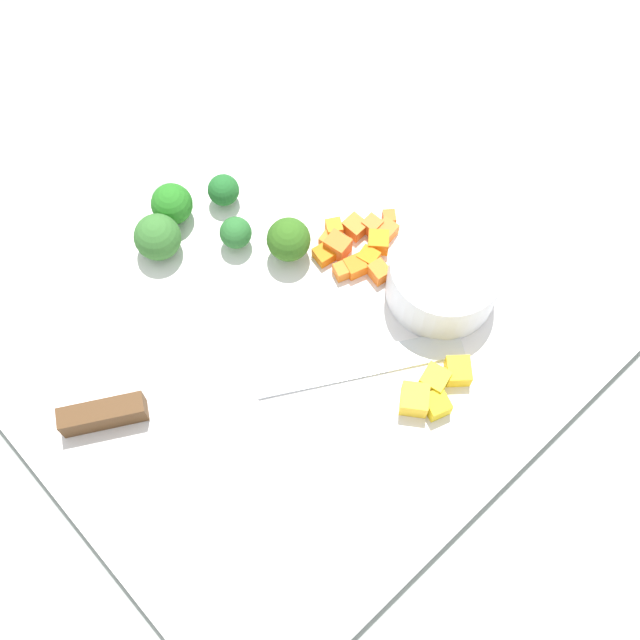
{
  "coord_description": "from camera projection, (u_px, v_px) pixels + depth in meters",
  "views": [
    {
      "loc": [
        -0.18,
        -0.19,
        0.61
      ],
      "look_at": [
        0.0,
        0.0,
        0.02
      ],
      "focal_mm": 45.76,
      "sensor_mm": 36.0,
      "label": 1
    }
  ],
  "objects": [
    {
      "name": "carrot_dice_5",
      "position": [
        334.0,
        228.0,
        0.68
      ],
      "size": [
        0.02,
        0.02,
        0.01
      ],
      "primitive_type": "cube",
      "rotation": [
        0.0,
        0.0,
        2.62
      ],
      "color": "orange",
      "rests_on": "cutting_board"
    },
    {
      "name": "pepper_dice_2",
      "position": [
        434.0,
        381.0,
        0.62
      ],
      "size": [
        0.02,
        0.02,
        0.02
      ],
      "primitive_type": "cube",
      "rotation": [
        0.0,
        0.0,
        0.27
      ],
      "color": "yellow",
      "rests_on": "cutting_board"
    },
    {
      "name": "ground_plane",
      "position": [
        320.0,
        331.0,
        0.66
      ],
      "size": [
        4.0,
        4.0,
        0.0
      ],
      "primitive_type": "plane",
      "color": "#929993"
    },
    {
      "name": "carrot_dice_12",
      "position": [
        387.0,
        230.0,
        0.68
      ],
      "size": [
        0.02,
        0.02,
        0.01
      ],
      "primitive_type": "cube",
      "rotation": [
        0.0,
        0.0,
        0.14
      ],
      "color": "orange",
      "rests_on": "cutting_board"
    },
    {
      "name": "carrot_dice_6",
      "position": [
        325.0,
        254.0,
        0.67
      ],
      "size": [
        0.02,
        0.02,
        0.01
      ],
      "primitive_type": "cube",
      "rotation": [
        0.0,
        0.0,
        2.99
      ],
      "color": "orange",
      "rests_on": "cutting_board"
    },
    {
      "name": "carrot_dice_10",
      "position": [
        355.0,
        266.0,
        0.67
      ],
      "size": [
        0.02,
        0.02,
        0.01
      ],
      "primitive_type": "cube",
      "rotation": [
        0.0,
        0.0,
        1.29
      ],
      "color": "orange",
      "rests_on": "cutting_board"
    },
    {
      "name": "pepper_dice_3",
      "position": [
        458.0,
        371.0,
        0.63
      ],
      "size": [
        0.03,
        0.03,
        0.02
      ],
      "primitive_type": "cube",
      "rotation": [
        0.0,
        0.0,
        0.87
      ],
      "color": "yellow",
      "rests_on": "cutting_board"
    },
    {
      "name": "carrot_dice_0",
      "position": [
        327.0,
        240.0,
        0.68
      ],
      "size": [
        0.01,
        0.01,
        0.01
      ],
      "primitive_type": "cube",
      "rotation": [
        0.0,
        0.0,
        0.23
      ],
      "color": "orange",
      "rests_on": "cutting_board"
    },
    {
      "name": "carrot_dice_8",
      "position": [
        342.0,
        271.0,
        0.67
      ],
      "size": [
        0.02,
        0.02,
        0.01
      ],
      "primitive_type": "cube",
      "rotation": [
        0.0,
        0.0,
        1.24
      ],
      "color": "orange",
      "rests_on": "cutting_board"
    },
    {
      "name": "chef_knife",
      "position": [
        185.0,
        399.0,
        0.62
      ],
      "size": [
        0.28,
        0.17,
        0.02
      ],
      "rotation": [
        0.0,
        0.0,
        5.76
      ],
      "color": "silver",
      "rests_on": "cutting_board"
    },
    {
      "name": "carrot_dice_2",
      "position": [
        389.0,
        219.0,
        0.69
      ],
      "size": [
        0.02,
        0.02,
        0.01
      ],
      "primitive_type": "cube",
      "rotation": [
        0.0,
        0.0,
        0.92
      ],
      "color": "orange",
      "rests_on": "cutting_board"
    },
    {
      "name": "pepper_dice_1",
      "position": [
        436.0,
        404.0,
        0.62
      ],
      "size": [
        0.02,
        0.02,
        0.02
      ],
      "primitive_type": "cube",
      "rotation": [
        0.0,
        0.0,
        1.25
      ],
      "color": "yellow",
      "rests_on": "cutting_board"
    },
    {
      "name": "cutting_board",
      "position": [
        320.0,
        328.0,
        0.66
      ],
      "size": [
        0.47,
        0.37,
        0.01
      ],
      "primitive_type": "cube",
      "color": "white",
      "rests_on": "ground_plane"
    },
    {
      "name": "carrot_dice_7",
      "position": [
        368.0,
        258.0,
        0.67
      ],
      "size": [
        0.02,
        0.02,
        0.01
      ],
      "primitive_type": "cube",
      "rotation": [
        0.0,
        0.0,
        1.82
      ],
      "color": "orange",
      "rests_on": "cutting_board"
    },
    {
      "name": "broccoli_floret_4",
      "position": [
        224.0,
        190.0,
        0.69
      ],
      "size": [
        0.03,
        0.03,
        0.03
      ],
      "color": "#8CB266",
      "rests_on": "cutting_board"
    },
    {
      "name": "carrot_dice_3",
      "position": [
        355.0,
        227.0,
        0.68
      ],
      "size": [
        0.02,
        0.02,
        0.01
      ],
      "primitive_type": "cube",
      "rotation": [
        0.0,
        0.0,
        1.63
      ],
      "color": "orange",
      "rests_on": "cutting_board"
    },
    {
      "name": "carrot_dice_4",
      "position": [
        376.0,
        269.0,
        0.67
      ],
      "size": [
        0.02,
        0.02,
        0.01
      ],
      "primitive_type": "cube",
      "rotation": [
        0.0,
        0.0,
        3.0
      ],
      "color": "orange",
      "rests_on": "cutting_board"
    },
    {
      "name": "broccoli_floret_2",
      "position": [
        238.0,
        231.0,
        0.67
      ],
      "size": [
        0.03,
        0.03,
        0.03
      ],
      "color": "#83B055",
      "rests_on": "cutting_board"
    },
    {
      "name": "broccoli_floret_0",
      "position": [
        289.0,
        240.0,
        0.66
      ],
      "size": [
        0.04,
        0.04,
        0.04
      ],
      "color": "#97B85A",
      "rests_on": "cutting_board"
    },
    {
      "name": "pepper_dice_0",
      "position": [
        414.0,
        400.0,
        0.62
      ],
      "size": [
        0.03,
        0.03,
        0.02
      ],
      "primitive_type": "cube",
      "rotation": [
        0.0,
        0.0,
        0.69
      ],
      "color": "yellow",
      "rests_on": "cutting_board"
    },
    {
      "name": "carrot_dice_1",
      "position": [
        378.0,
        242.0,
        0.67
      ],
      "size": [
        0.02,
        0.02,
        0.02
      ],
      "primitive_type": "cube",
      "rotation": [
        0.0,
        0.0,
        2.33
      ],
      "color": "orange",
      "rests_on": "cutting_board"
    },
    {
      "name": "broccoli_floret_1",
      "position": [
        172.0,
        204.0,
        0.68
      ],
      "size": [
        0.03,
        0.03,
        0.04
      ],
      "color": "#89B16C",
      "rests_on": "cutting_board"
    },
    {
      "name": "broccoli_floret_3",
      "position": [
        158.0,
        237.0,
        0.66
      ],
      "size": [
        0.04,
        0.04,
        0.04
      ],
      "color": "#8AB559",
      "rests_on": "cutting_board"
    },
    {
      "name": "prep_bowl",
      "position": [
        444.0,
        278.0,
        0.64
      ],
      "size": [
        0.09,
        0.09,
        0.05
      ],
      "primitive_type": "cylinder",
      "color": "white",
      "rests_on": "cutting_board"
    },
    {
      "name": "carrot_dice_9",
      "position": [
        372.0,
        226.0,
        0.68
      ],
      "size": [
        0.01,
        0.01,
        0.01
      ],
      "primitive_type": "cube",
      "rotation": [
        0.0,
        0.0,
        1.67
      ],
      "color": "orange",
      "rests_on": "cutting_board"
    },
    {
      "name": "carrot_dice_11",
      "position": [
        338.0,
        246.0,
        0.67
      ],
      "size": [
        0.02,
        0.02,
        0.02
      ],
      "primitive_type": "cube",
      "rotation": [
        0.0,
        0.0,
        0.21
      ],
      "color": "orange",
      "rests_on": "cutting_board"
    }
  ]
}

